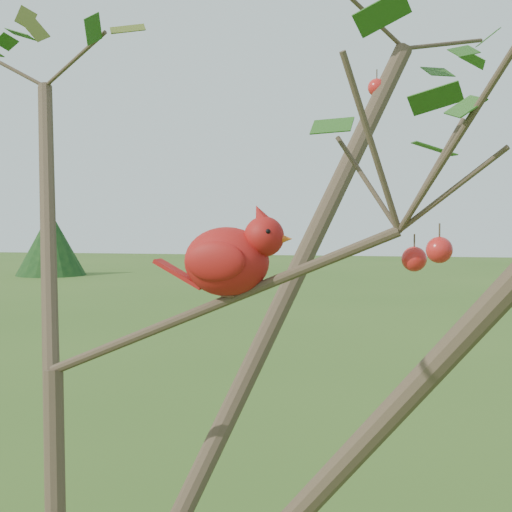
{
  "coord_description": "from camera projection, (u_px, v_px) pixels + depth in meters",
  "views": [
    {
      "loc": [
        0.56,
        -1.18,
        2.23
      ],
      "look_at": [
        0.32,
        0.07,
        2.16
      ],
      "focal_mm": 55.0,
      "sensor_mm": 36.0,
      "label": 1
    }
  ],
  "objects": [
    {
      "name": "cardinal",
      "position": [
        231.0,
        258.0,
        1.28
      ],
      "size": [
        0.24,
        0.13,
        0.17
      ],
      "rotation": [
        0.0,
        0.0,
        -0.08
      ],
      "color": "#B01D0F",
      "rests_on": "ground"
    },
    {
      "name": "crabapple_tree",
      "position": [
        61.0,
        280.0,
        1.24
      ],
      "size": [
        2.35,
        2.05,
        2.95
      ],
      "color": "#3E2E21",
      "rests_on": "ground"
    },
    {
      "name": "distant_trees",
      "position": [
        375.0,
        240.0,
        25.39
      ],
      "size": [
        39.88,
        11.27,
        3.05
      ],
      "color": "#3E2E21",
      "rests_on": "ground"
    }
  ]
}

